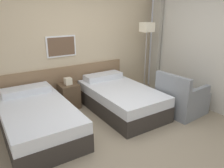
{
  "coord_description": "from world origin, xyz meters",
  "views": [
    {
      "loc": [
        -1.94,
        -2.53,
        2.03
      ],
      "look_at": [
        0.25,
        0.87,
        0.66
      ],
      "focal_mm": 35.0,
      "sensor_mm": 36.0,
      "label": 1
    }
  ],
  "objects_px": {
    "bed_near_window": "(120,99)",
    "armchair": "(181,100)",
    "floor_lamp": "(147,34)",
    "nightstand": "(69,95)",
    "bed_near_door": "(38,120)"
  },
  "relations": [
    {
      "from": "floor_lamp",
      "to": "bed_near_door",
      "type": "bearing_deg",
      "value": -171.37
    },
    {
      "from": "bed_near_window",
      "to": "armchair",
      "type": "bearing_deg",
      "value": -37.95
    },
    {
      "from": "bed_near_window",
      "to": "armchair",
      "type": "height_order",
      "value": "armchair"
    },
    {
      "from": "bed_near_window",
      "to": "nightstand",
      "type": "distance_m",
      "value": 1.11
    },
    {
      "from": "floor_lamp",
      "to": "armchair",
      "type": "relative_size",
      "value": 2.03
    },
    {
      "from": "bed_near_door",
      "to": "nightstand",
      "type": "height_order",
      "value": "nightstand"
    },
    {
      "from": "nightstand",
      "to": "armchair",
      "type": "xyz_separation_m",
      "value": [
        1.83,
        -1.48,
        0.01
      ]
    },
    {
      "from": "nightstand",
      "to": "floor_lamp",
      "type": "xyz_separation_m",
      "value": [
        1.86,
        -0.3,
        1.22
      ]
    },
    {
      "from": "armchair",
      "to": "bed_near_door",
      "type": "bearing_deg",
      "value": 69.72
    },
    {
      "from": "bed_near_door",
      "to": "floor_lamp",
      "type": "height_order",
      "value": "floor_lamp"
    },
    {
      "from": "floor_lamp",
      "to": "armchair",
      "type": "xyz_separation_m",
      "value": [
        -0.03,
        -1.18,
        -1.21
      ]
    },
    {
      "from": "floor_lamp",
      "to": "armchair",
      "type": "height_order",
      "value": "floor_lamp"
    },
    {
      "from": "armchair",
      "to": "floor_lamp",
      "type": "bearing_deg",
      "value": -5.74
    },
    {
      "from": "bed_near_door",
      "to": "armchair",
      "type": "relative_size",
      "value": 2.22
    },
    {
      "from": "bed_near_door",
      "to": "floor_lamp",
      "type": "xyz_separation_m",
      "value": [
        2.72,
        0.41,
        1.24
      ]
    }
  ]
}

